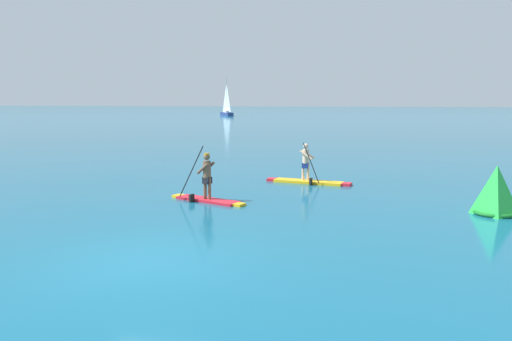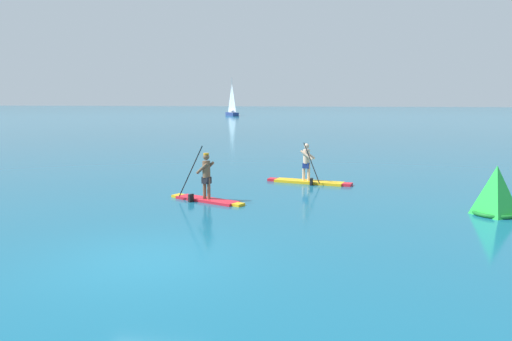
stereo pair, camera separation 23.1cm
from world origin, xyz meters
name	(u,v)px [view 1 (the left image)]	position (x,y,z in m)	size (l,w,h in m)	color
ground	(146,262)	(0.00, 0.00, 0.00)	(440.00, 440.00, 0.00)	#145B7A
paddleboarder_mid_center	(207,189)	(-0.57, 6.21, 0.41)	(2.81, 1.45, 1.95)	red
paddleboarder_far_right	(308,176)	(2.38, 10.48, 0.31)	(3.50, 1.17, 1.72)	yellow
race_marker_buoy	(496,192)	(8.31, 6.10, 0.66)	(1.23, 1.23, 1.46)	green
sailboat_left_horizon	(227,111)	(-21.78, 89.31, 1.06)	(3.86, 5.18, 7.64)	navy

